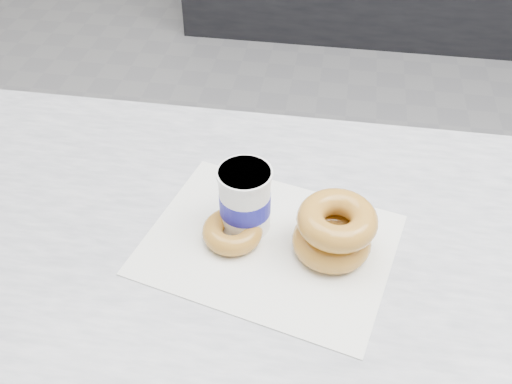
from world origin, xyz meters
The scene contains 5 objects.
ground centered at (0.00, 0.00, 0.00)m, with size 5.00×5.00×0.00m, color gray.
wax_paper centered at (-0.41, -0.54, 0.90)m, with size 0.34×0.26×0.00m, color silver.
donut_single centered at (-0.46, -0.54, 0.92)m, with size 0.09×0.09×0.03m, color #B88032.
donut_stack centered at (-0.32, -0.54, 0.94)m, with size 0.12×0.12×0.08m.
coffee_cup centered at (-0.45, -0.51, 0.95)m, with size 0.09×0.09×0.10m.
Camera 1 is at (-0.34, -1.08, 1.50)m, focal length 40.00 mm.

